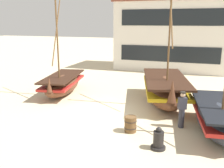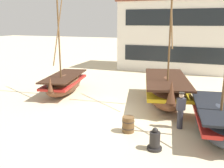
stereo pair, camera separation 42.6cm
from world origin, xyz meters
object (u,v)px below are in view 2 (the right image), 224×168
at_px(fishing_boat_far_right, 217,118).
at_px(harbor_building_main, 177,35).
at_px(fishing_boat_centre_large, 166,89).
at_px(wooden_barrel, 128,124).
at_px(fisherman_by_hull, 181,111).
at_px(fishing_boat_near_left, 64,83).
at_px(capstan_winch, 155,141).

xyz_separation_m(fishing_boat_far_right, harbor_building_main, (-3.71, 15.08, 2.72)).
height_order(fishing_boat_centre_large, wooden_barrel, fishing_boat_centre_large).
relative_size(fishing_boat_far_right, harbor_building_main, 0.52).
height_order(fisherman_by_hull, wooden_barrel, fisherman_by_hull).
distance_m(fishing_boat_near_left, wooden_barrel, 7.31).
xyz_separation_m(fishing_boat_near_left, fishing_boat_centre_large, (6.71, 0.21, 0.17)).
bearing_deg(fishing_boat_centre_large, capstan_winch, -84.45).
distance_m(wooden_barrel, harbor_building_main, 16.54).
distance_m(fishing_boat_near_left, fishing_boat_centre_large, 6.71).
xyz_separation_m(fisherman_by_hull, capstan_winch, (-0.65, -2.35, -0.49)).
bearing_deg(fisherman_by_hull, fishing_boat_near_left, 158.30).
xyz_separation_m(fishing_boat_far_right, capstan_winch, (-2.18, -2.30, -0.36)).
bearing_deg(wooden_barrel, harbor_building_main, 90.46).
bearing_deg(wooden_barrel, capstan_winch, -38.99).
relative_size(fishing_boat_centre_large, wooden_barrel, 11.37).
xyz_separation_m(fishing_boat_centre_large, fishing_boat_far_right, (2.73, -3.40, -0.15)).
xyz_separation_m(fishing_boat_centre_large, capstan_winch, (0.55, -5.70, -0.51)).
relative_size(capstan_winch, wooden_barrel, 1.26).
relative_size(fishing_boat_near_left, harbor_building_main, 0.60).
height_order(fisherman_by_hull, capstan_winch, fisherman_by_hull).
bearing_deg(wooden_barrel, fishing_boat_centre_large, 79.51).
height_order(fishing_boat_near_left, capstan_winch, fishing_boat_near_left).
bearing_deg(harbor_building_main, fisherman_by_hull, -81.74).
height_order(fishing_boat_far_right, harbor_building_main, harbor_building_main).
height_order(capstan_winch, wooden_barrel, capstan_winch).
xyz_separation_m(wooden_barrel, harbor_building_main, (-0.13, 16.25, 3.08)).
distance_m(fishing_boat_far_right, wooden_barrel, 3.78).
bearing_deg(capstan_winch, fishing_boat_far_right, 46.58).
bearing_deg(wooden_barrel, fishing_boat_near_left, 143.34).
bearing_deg(fishing_boat_centre_large, fishing_boat_far_right, -51.19).
height_order(fishing_boat_near_left, fishing_boat_centre_large, fishing_boat_centre_large).
height_order(fishing_boat_centre_large, harbor_building_main, fishing_boat_centre_large).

